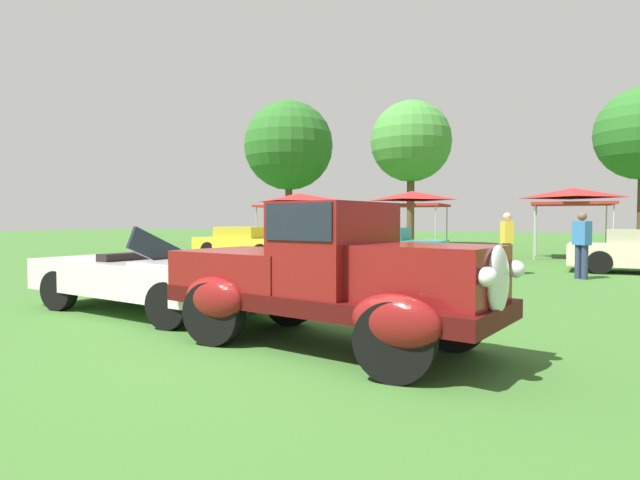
{
  "coord_description": "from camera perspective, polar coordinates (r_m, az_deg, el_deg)",
  "views": [
    {
      "loc": [
        2.81,
        -5.24,
        1.5
      ],
      "look_at": [
        -0.31,
        1.85,
        1.2
      ],
      "focal_mm": 29.28,
      "sensor_mm": 36.0,
      "label": 1
    }
  ],
  "objects": [
    {
      "name": "canopy_tent_center_field",
      "position": [
        22.66,
        10.01,
        4.55
      ],
      "size": [
        2.81,
        2.81,
        2.71
      ],
      "color": "#B7B7BC",
      "rests_on": "ground_plane"
    },
    {
      "name": "canopy_tent_left_field",
      "position": [
        24.11,
        -2.29,
        4.45
      ],
      "size": [
        3.18,
        3.18,
        2.71
      ],
      "color": "#B7B7BC",
      "rests_on": "ground_plane"
    },
    {
      "name": "show_car_yellow",
      "position": [
        20.1,
        -7.98,
        -0.33
      ],
      "size": [
        4.65,
        2.46,
        1.22
      ],
      "color": "yellow",
      "rests_on": "ground_plane"
    },
    {
      "name": "ground_plane",
      "position": [
        6.13,
        -4.44,
        -11.94
      ],
      "size": [
        120.0,
        120.0,
        0.0
      ],
      "primitive_type": "plane",
      "color": "#386628"
    },
    {
      "name": "feature_pickup_truck",
      "position": [
        6.12,
        1.09,
        -3.76
      ],
      "size": [
        4.31,
        2.48,
        1.7
      ],
      "color": "#400B0B",
      "rests_on": "ground_plane"
    },
    {
      "name": "show_car_teal",
      "position": [
        18.37,
        7.0,
        -0.57
      ],
      "size": [
        4.18,
        1.73,
        1.22
      ],
      "color": "teal",
      "rests_on": "ground_plane"
    },
    {
      "name": "spectator_between_cars",
      "position": [
        15.04,
        19.75,
        -0.12
      ],
      "size": [
        0.38,
        0.46,
        1.69
      ],
      "color": "#283351",
      "rests_on": "ground_plane"
    },
    {
      "name": "treeline_mid_left",
      "position": [
        31.3,
        9.91,
        10.52
      ],
      "size": [
        4.69,
        4.69,
        8.39
      ],
      "color": "brown",
      "rests_on": "ground_plane"
    },
    {
      "name": "neighbor_convertible",
      "position": [
        8.87,
        -17.57,
        -3.82
      ],
      "size": [
        4.69,
        2.45,
        1.4
      ],
      "color": "silver",
      "rests_on": "ground_plane"
    },
    {
      "name": "canopy_tent_right_field",
      "position": [
        22.16,
        25.85,
        4.42
      ],
      "size": [
        2.85,
        2.85,
        2.71
      ],
      "color": "#B7B7BC",
      "rests_on": "ground_plane"
    },
    {
      "name": "treeline_far_left",
      "position": [
        32.74,
        -3.44,
        10.23
      ],
      "size": [
        5.47,
        5.47,
        8.8
      ],
      "color": "brown",
      "rests_on": "ground_plane"
    },
    {
      "name": "spectator_near_truck",
      "position": [
        14.68,
        26.7,
        -0.28
      ],
      "size": [
        0.45,
        0.45,
        1.69
      ],
      "color": "#283351",
      "rests_on": "ground_plane"
    }
  ]
}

